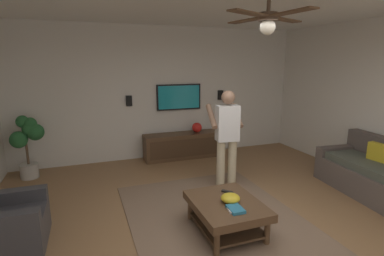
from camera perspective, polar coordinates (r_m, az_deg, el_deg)
name	(u,v)px	position (r m, az deg, el deg)	size (l,w,h in m)	color
ground_plane	(236,233)	(3.98, 8.37, -19.16)	(8.12, 8.12, 0.00)	olive
wall_back_tv	(163,93)	(6.64, -5.59, 6.65)	(0.10, 6.46, 2.83)	silver
area_rug	(219,222)	(4.16, 5.13, -17.51)	(3.16, 2.25, 0.01)	#7A604C
couch	(379,176)	(5.60, 32.07, -7.84)	(1.98, 1.05, 0.87)	#564C47
armchair	(3,225)	(4.14, -32.39, -15.42)	(0.81, 0.82, 0.82)	#38383D
coffee_table	(226,209)	(3.86, 6.53, -15.14)	(1.00, 0.80, 0.40)	#513823
media_console	(183,145)	(6.63, -1.79, -3.35)	(0.45, 1.70, 0.55)	#513823
tv	(179,97)	(6.65, -2.52, 5.91)	(0.05, 1.00, 0.56)	black
person_standing	(227,134)	(4.94, 6.66, -1.06)	(0.59, 0.59, 1.64)	#C6B793
potted_plant_tall	(28,140)	(6.14, -28.80, -2.00)	(0.35, 0.58, 1.15)	#B7B2A8
bowl	(230,198)	(3.78, 7.33, -13.12)	(0.24, 0.24, 0.11)	gold
remote_white	(230,210)	(3.60, 7.24, -15.24)	(0.15, 0.04, 0.02)	white
remote_black	(227,192)	(4.05, 6.73, -11.96)	(0.15, 0.04, 0.02)	black
book	(236,209)	(3.61, 8.30, -15.05)	(0.22, 0.16, 0.04)	teal
vase_round	(197,128)	(6.63, 0.94, 0.09)	(0.22, 0.22, 0.22)	red
wall_speaker_left	(220,95)	(7.04, 5.44, 6.28)	(0.06, 0.12, 0.22)	black
wall_speaker_right	(129,101)	(6.42, -11.92, 5.09)	(0.06, 0.12, 0.22)	black
ceiling_fan	(268,20)	(3.35, 14.25, 19.38)	(1.20, 1.15, 0.46)	#4C3828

